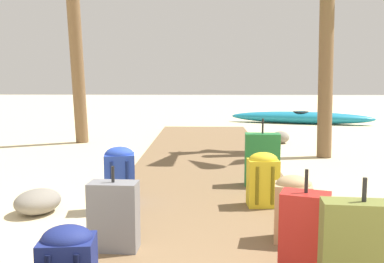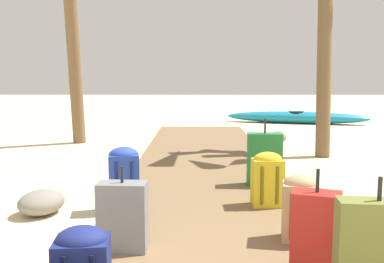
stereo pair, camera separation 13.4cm
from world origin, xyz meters
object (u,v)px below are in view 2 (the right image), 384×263
Objects in this scene: backpack_tan at (301,206)px; suitcase_red at (316,233)px; backpack_yellow at (267,178)px; suitcase_grey at (123,216)px; suitcase_green at (264,159)px; suitcase_olive at (376,260)px; kayak at (296,117)px; backpack_blue at (124,174)px.

suitcase_red is at bearing -94.54° from backpack_tan.
suitcase_grey is (-1.32, -1.17, -0.03)m from backpack_yellow.
suitcase_green is 3.00m from suitcase_olive.
suitcase_red reaches higher than kayak.
backpack_blue is 0.14× the size of kayak.
suitcase_grey is at bearing -171.88° from backpack_tan.
backpack_yellow is at bearing -97.20° from suitcase_green.
suitcase_green is at bearing 89.97° from backpack_tan.
kayak is (2.30, 9.86, -0.18)m from backpack_tan.
backpack_tan is 1.91m from backpack_blue.
backpack_yellow is 0.88m from suitcase_green.
suitcase_grey reaches higher than kayak.
suitcase_olive is at bearing -31.37° from suitcase_grey.
backpack_tan is 0.83× the size of suitcase_grey.
backpack_blue is (-1.51, 0.05, 0.02)m from backpack_yellow.
kayak is (3.73, 10.06, -0.16)m from suitcase_grey.
suitcase_green is 1.04× the size of suitcase_olive.
suitcase_olive is (0.13, -2.99, 0.01)m from suitcase_green.
backpack_yellow is 0.71× the size of suitcase_olive.
backpack_yellow is 0.68× the size of suitcase_green.
suitcase_red is 0.88× the size of suitcase_green.
suitcase_olive is (0.24, -2.12, 0.04)m from backpack_yellow.
kayak is at bearing 77.35° from suitcase_red.
suitcase_olive reaches higher than suitcase_red.
backpack_tan is 0.90× the size of backpack_blue.
suitcase_olive is at bearing -101.17° from kayak.
suitcase_red is at bearing 107.92° from suitcase_olive.
backpack_yellow is 0.98m from backpack_tan.
backpack_yellow is 1.51m from backpack_blue.
suitcase_red reaches higher than backpack_tan.
suitcase_green is 1.52× the size of backpack_tan.
suitcase_red reaches higher than backpack_yellow.
suitcase_olive is 2.78m from backpack_blue.
suitcase_olive is 1.16m from backpack_tan.
backpack_blue is 0.93× the size of suitcase_grey.
backpack_blue reaches higher than backpack_tan.
suitcase_red is at bearing -102.65° from kayak.
suitcase_olive reaches higher than kayak.
backpack_yellow is 1.03× the size of backpack_tan.
suitcase_olive reaches higher than suitcase_grey.
kayak is (2.30, 8.02, -0.22)m from suitcase_green.
backpack_tan is (0.11, -0.97, -0.01)m from backpack_yellow.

